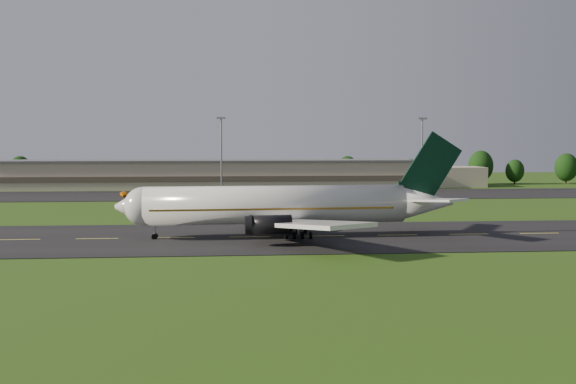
{
  "coord_description": "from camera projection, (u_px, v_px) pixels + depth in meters",
  "views": [
    {
      "loc": [
        9.17,
        -93.27,
        14.32
      ],
      "look_at": [
        17.25,
        8.0,
        6.0
      ],
      "focal_mm": 40.0,
      "sensor_mm": 36.0,
      "label": 1
    }
  ],
  "objects": [
    {
      "name": "ground",
      "position": [
        174.0,
        238.0,
        93.11
      ],
      "size": [
        360.0,
        360.0,
        0.0
      ],
      "primitive_type": "plane",
      "color": "#224010",
      "rests_on": "ground"
    },
    {
      "name": "taxiway",
      "position": [
        174.0,
        238.0,
        93.1
      ],
      "size": [
        220.0,
        30.0,
        0.1
      ],
      "primitive_type": "cube",
      "color": "black",
      "rests_on": "ground"
    },
    {
      "name": "apron",
      "position": [
        201.0,
        195.0,
        164.63
      ],
      "size": [
        260.0,
        30.0,
        0.1
      ],
      "primitive_type": "cube",
      "color": "black",
      "rests_on": "ground"
    },
    {
      "name": "airliner",
      "position": [
        281.0,
        206.0,
        94.0
      ],
      "size": [
        51.29,
        42.15,
        15.57
      ],
      "rotation": [
        0.0,
        0.0,
        0.04
      ],
      "color": "white",
      "rests_on": "ground"
    },
    {
      "name": "terminal",
      "position": [
        228.0,
        175.0,
        188.85
      ],
      "size": [
        145.0,
        16.0,
        8.4
      ],
      "color": "tan",
      "rests_on": "ground"
    },
    {
      "name": "light_mast_centre",
      "position": [
        221.0,
        145.0,
        171.94
      ],
      "size": [
        2.4,
        1.2,
        20.35
      ],
      "color": "gray",
      "rests_on": "ground"
    },
    {
      "name": "light_mast_east",
      "position": [
        422.0,
        145.0,
        176.3
      ],
      "size": [
        2.4,
        1.2,
        20.35
      ],
      "color": "gray",
      "rests_on": "ground"
    },
    {
      "name": "tree_line",
      "position": [
        320.0,
        169.0,
        200.56
      ],
      "size": [
        199.4,
        9.37,
        10.84
      ],
      "color": "black",
      "rests_on": "ground"
    },
    {
      "name": "service_vehicle_a",
      "position": [
        124.0,
        194.0,
        160.3
      ],
      "size": [
        2.93,
        4.25,
        1.34
      ],
      "primitive_type": "imported",
      "rotation": [
        0.0,
        0.0,
        0.38
      ],
      "color": "orange",
      "rests_on": "apron"
    },
    {
      "name": "service_vehicle_b",
      "position": [
        149.0,
        192.0,
        164.47
      ],
      "size": [
        4.53,
        1.73,
        1.47
      ],
      "primitive_type": "imported",
      "rotation": [
        0.0,
        0.0,
        1.53
      ],
      "color": "#9F130A",
      "rests_on": "apron"
    },
    {
      "name": "service_vehicle_c",
      "position": [
        327.0,
        193.0,
        161.15
      ],
      "size": [
        2.62,
        5.5,
        1.52
      ],
      "primitive_type": "imported",
      "rotation": [
        0.0,
        0.0,
        0.02
      ],
      "color": "beige",
      "rests_on": "apron"
    },
    {
      "name": "service_vehicle_d",
      "position": [
        378.0,
        190.0,
        173.9
      ],
      "size": [
        4.86,
        4.25,
        1.35
      ],
      "primitive_type": "imported",
      "rotation": [
        0.0,
        0.0,
        0.94
      ],
      "color": "gold",
      "rests_on": "apron"
    }
  ]
}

